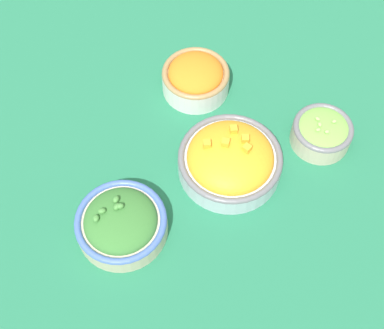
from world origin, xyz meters
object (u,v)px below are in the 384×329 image
bowl_squash (230,160)px  bowl_broccoli (121,223)px  bowl_lettuce (322,132)px  bowl_carrots (196,77)px

bowl_squash → bowl_broccoli: bearing=-16.0°
bowl_lettuce → bowl_squash: bearing=-29.2°
bowl_broccoli → bowl_lettuce: 0.41m
bowl_carrots → bowl_broccoli: bearing=18.8°
bowl_broccoli → bowl_lettuce: (-0.38, 0.15, 0.00)m
bowl_broccoli → bowl_squash: size_ratio=0.83×
bowl_carrots → bowl_lettuce: (-0.06, 0.26, -0.01)m
bowl_broccoli → bowl_squash: bearing=164.0°
bowl_broccoli → bowl_squash: bowl_squash is taller
bowl_squash → bowl_carrots: size_ratio=1.41×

